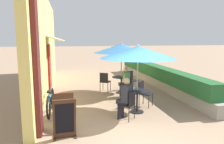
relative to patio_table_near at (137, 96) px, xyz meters
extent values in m
plane|color=#9E7F66|center=(-0.52, -1.62, -0.52)|extent=(120.00, 120.00, 0.00)
cube|color=#E0CC6B|center=(-3.07, 3.93, 1.58)|extent=(0.24, 11.10, 4.20)
cube|color=#4C1919|center=(-2.89, -1.02, 1.58)|extent=(0.12, 0.56, 4.20)
cube|color=maroon|center=(-2.91, 3.37, 0.53)|extent=(0.08, 0.96, 2.10)
cube|color=beige|center=(-2.60, 3.37, 1.83)|extent=(0.78, 1.80, 0.30)
cube|color=gray|center=(2.23, 3.83, -0.30)|extent=(0.44, 10.10, 0.45)
cube|color=#235B2D|center=(2.23, 3.83, 0.21)|extent=(0.60, 9.60, 0.56)
cylinder|color=black|center=(0.00, 0.00, -0.51)|extent=(0.44, 0.44, 0.02)
cylinder|color=black|center=(0.00, 0.00, -0.17)|extent=(0.06, 0.06, 0.69)
cylinder|color=black|center=(0.00, 0.00, 0.18)|extent=(0.80, 0.80, 0.02)
cylinder|color=#B7B7BC|center=(0.00, 0.00, 0.52)|extent=(0.04, 0.04, 2.08)
cone|color=#387ABC|center=(0.00, 0.00, 1.42)|extent=(2.37, 2.37, 0.38)
sphere|color=#B7B7BC|center=(0.00, 0.00, 1.62)|extent=(0.07, 0.07, 0.07)
cube|color=black|center=(-0.51, -0.54, -0.07)|extent=(0.57, 0.57, 0.04)
cube|color=black|center=(-0.37, -0.66, 0.14)|extent=(0.28, 0.30, 0.42)
cylinder|color=black|center=(-0.52, -0.28, -0.30)|extent=(0.02, 0.02, 0.45)
cylinder|color=black|center=(-0.76, -0.54, -0.30)|extent=(0.02, 0.02, 0.45)
cylinder|color=black|center=(-0.25, -0.53, -0.30)|extent=(0.02, 0.02, 0.45)
cylinder|color=black|center=(-0.50, -0.79, -0.30)|extent=(0.02, 0.02, 0.45)
cylinder|color=#23232D|center=(-0.58, -0.35, -0.29)|extent=(0.11, 0.11, 0.47)
cylinder|color=#23232D|center=(-0.69, -0.47, -0.29)|extent=(0.11, 0.11, 0.47)
cube|color=#23232D|center=(-0.57, -0.47, 0.01)|extent=(0.47, 0.47, 0.12)
cube|color=#282D38|center=(-0.49, -0.55, 0.26)|extent=(0.39, 0.40, 0.50)
sphere|color=tan|center=(-0.51, -0.54, 0.63)|extent=(0.20, 0.20, 0.20)
cube|color=black|center=(0.51, 0.54, -0.07)|extent=(0.57, 0.57, 0.04)
cube|color=black|center=(0.37, 0.66, 0.14)|extent=(0.28, 0.30, 0.42)
cylinder|color=black|center=(0.52, 0.28, -0.30)|extent=(0.02, 0.02, 0.45)
cylinder|color=black|center=(0.76, 0.54, -0.30)|extent=(0.02, 0.02, 0.45)
cylinder|color=black|center=(0.25, 0.53, -0.30)|extent=(0.02, 0.02, 0.45)
cylinder|color=black|center=(0.50, 0.79, -0.30)|extent=(0.02, 0.02, 0.45)
cylinder|color=white|center=(-0.08, 0.07, 0.23)|extent=(0.07, 0.07, 0.09)
cylinder|color=black|center=(0.13, 2.56, -0.51)|extent=(0.44, 0.44, 0.02)
cylinder|color=black|center=(0.13, 2.56, -0.17)|extent=(0.06, 0.06, 0.69)
cylinder|color=black|center=(0.13, 2.56, 0.18)|extent=(0.80, 0.80, 0.02)
cylinder|color=#B7B7BC|center=(0.13, 2.56, 0.52)|extent=(0.04, 0.04, 2.08)
cone|color=#387ABC|center=(0.13, 2.56, 1.42)|extent=(2.37, 2.37, 0.38)
sphere|color=#B7B7BC|center=(0.13, 2.56, 1.62)|extent=(0.07, 0.07, 0.07)
cube|color=black|center=(0.13, 1.82, -0.07)|extent=(0.40, 0.40, 0.04)
cube|color=black|center=(0.31, 1.82, 0.14)|extent=(0.03, 0.38, 0.42)
cylinder|color=black|center=(-0.05, 2.00, -0.30)|extent=(0.02, 0.02, 0.45)
cylinder|color=black|center=(-0.05, 1.64, -0.30)|extent=(0.02, 0.02, 0.45)
cylinder|color=black|center=(0.31, 2.00, -0.30)|extent=(0.02, 0.02, 0.45)
cylinder|color=black|center=(0.31, 1.64, -0.30)|extent=(0.02, 0.02, 0.45)
cylinder|color=#23232D|center=(-0.05, 1.90, -0.29)|extent=(0.11, 0.11, 0.47)
cylinder|color=#23232D|center=(-0.05, 1.74, -0.29)|extent=(0.11, 0.11, 0.47)
cube|color=#23232D|center=(0.04, 1.82, 0.01)|extent=(0.36, 0.30, 0.12)
cube|color=#4C8456|center=(0.15, 1.82, 0.26)|extent=(0.22, 0.34, 0.50)
sphere|color=beige|center=(0.13, 1.82, 0.63)|extent=(0.20, 0.20, 0.20)
cube|color=black|center=(0.77, 2.92, -0.07)|extent=(0.55, 0.55, 0.04)
cube|color=black|center=(0.68, 3.08, 0.14)|extent=(0.35, 0.21, 0.42)
cylinder|color=black|center=(0.71, 2.68, -0.30)|extent=(0.02, 0.02, 0.45)
cylinder|color=black|center=(1.02, 2.85, -0.30)|extent=(0.02, 0.02, 0.45)
cylinder|color=black|center=(0.53, 2.99, -0.30)|extent=(0.02, 0.02, 0.45)
cylinder|color=black|center=(0.84, 3.17, -0.30)|extent=(0.02, 0.02, 0.45)
cube|color=black|center=(-0.51, 2.93, -0.07)|extent=(0.55, 0.55, 0.04)
cube|color=black|center=(-0.60, 2.77, 0.14)|extent=(0.34, 0.22, 0.42)
cylinder|color=black|center=(-0.26, 2.99, -0.30)|extent=(0.02, 0.02, 0.45)
cylinder|color=black|center=(-0.57, 3.18, -0.30)|extent=(0.02, 0.02, 0.45)
cylinder|color=black|center=(-0.44, 2.68, -0.30)|extent=(0.02, 0.02, 0.45)
cylinder|color=black|center=(-0.75, 2.86, -0.30)|extent=(0.02, 0.02, 0.45)
cylinder|color=#B73D3D|center=(0.18, 2.49, 0.23)|extent=(0.07, 0.07, 0.09)
torus|color=black|center=(-2.69, 0.97, -0.17)|extent=(0.10, 0.71, 0.71)
torus|color=black|center=(-2.74, -0.03, -0.17)|extent=(0.10, 0.71, 0.71)
cylinder|color=#236BA8|center=(-2.72, 0.47, 0.02)|extent=(0.08, 0.78, 0.04)
cylinder|color=#236BA8|center=(-2.73, 0.30, -0.15)|extent=(0.07, 0.58, 0.38)
cylinder|color=#236BA8|center=(-2.73, 0.20, 0.13)|extent=(0.04, 0.04, 0.25)
cube|color=black|center=(-2.73, 0.20, 0.25)|extent=(0.11, 0.22, 0.05)
cylinder|color=#236BA8|center=(-2.69, 0.93, 0.20)|extent=(0.05, 0.46, 0.03)
cube|color=#422819|center=(-2.30, -1.10, -0.02)|extent=(0.54, 0.27, 1.00)
cube|color=black|center=(-2.30, -1.08, 0.00)|extent=(0.44, 0.19, 0.76)
cube|color=#422819|center=(-2.27, -1.50, -0.02)|extent=(0.54, 0.27, 1.00)
cube|color=black|center=(-2.27, -1.52, 0.00)|extent=(0.44, 0.19, 0.76)
cube|color=#422819|center=(-2.04, -1.28, -0.51)|extent=(0.10, 0.48, 0.02)
cube|color=#422819|center=(-2.53, -1.31, -0.51)|extent=(0.10, 0.48, 0.02)
camera|label=1|loc=(-2.20, -6.47, 1.85)|focal=35.00mm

